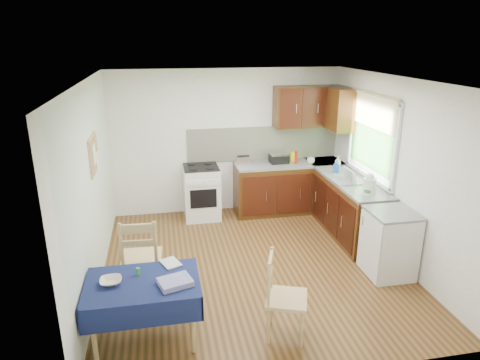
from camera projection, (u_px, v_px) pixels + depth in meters
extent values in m
plane|color=#432F12|center=(252.00, 265.00, 5.89)|extent=(4.20, 4.20, 0.00)
cube|color=silver|center=(254.00, 80.00, 5.10)|extent=(4.00, 4.20, 0.02)
cube|color=silver|center=(227.00, 142.00, 7.45)|extent=(4.00, 0.02, 2.50)
cube|color=silver|center=(308.00, 258.00, 3.54)|extent=(4.00, 0.02, 2.50)
cube|color=silver|center=(91.00, 189.00, 5.14)|extent=(0.02, 4.20, 2.50)
cube|color=silver|center=(396.00, 170.00, 5.85)|extent=(0.02, 4.20, 2.50)
cube|color=black|center=(288.00, 188.00, 7.62)|extent=(1.90, 0.60, 0.86)
cube|color=black|center=(350.00, 209.00, 6.67)|extent=(0.60, 1.70, 0.86)
cube|color=slate|center=(289.00, 164.00, 7.48)|extent=(1.90, 0.60, 0.04)
cube|color=slate|center=(352.00, 182.00, 6.52)|extent=(0.60, 1.70, 0.04)
cube|color=slate|center=(324.00, 162.00, 7.59)|extent=(0.60, 0.60, 0.04)
cube|color=#EDE8C9|center=(263.00, 143.00, 7.57)|extent=(2.70, 0.02, 0.60)
cube|color=black|center=(309.00, 107.00, 7.35)|extent=(1.20, 0.35, 0.70)
cube|color=black|center=(342.00, 110.00, 7.03)|extent=(0.35, 0.50, 0.70)
cube|color=white|center=(202.00, 192.00, 7.34)|extent=(0.60, 0.60, 0.90)
cube|color=black|center=(201.00, 167.00, 7.19)|extent=(0.58, 0.58, 0.02)
cube|color=black|center=(204.00, 199.00, 7.05)|extent=(0.44, 0.01, 0.32)
cube|color=#2D5D26|center=(372.00, 141.00, 6.42)|extent=(0.01, 1.40, 0.85)
cube|color=white|center=(375.00, 98.00, 6.21)|extent=(0.04, 1.48, 0.06)
cube|color=white|center=(368.00, 176.00, 6.60)|extent=(0.04, 1.48, 0.06)
cube|color=tan|center=(373.00, 113.00, 6.28)|extent=(0.02, 1.36, 0.44)
cube|color=white|center=(389.00, 245.00, 5.55)|extent=(0.55, 0.58, 0.85)
cube|color=slate|center=(393.00, 213.00, 5.41)|extent=(0.58, 0.60, 0.03)
cube|color=tan|center=(93.00, 154.00, 5.31)|extent=(0.02, 0.62, 0.47)
cube|color=#A57445|center=(95.00, 154.00, 5.32)|extent=(0.01, 0.56, 0.41)
cube|color=white|center=(94.00, 154.00, 5.24)|extent=(0.00, 0.18, 0.24)
cube|color=white|center=(97.00, 159.00, 5.46)|extent=(0.00, 0.15, 0.20)
cube|color=#0F0F3C|center=(142.00, 283.00, 4.24)|extent=(1.09, 0.73, 0.03)
cube|color=#0F0F3C|center=(142.00, 316.00, 3.93)|extent=(1.13, 0.02, 0.26)
cube|color=#0F0F3C|center=(144.00, 274.00, 4.63)|extent=(1.13, 0.02, 0.26)
cube|color=#0F0F3C|center=(85.00, 299.00, 4.18)|extent=(0.02, 0.77, 0.26)
cube|color=#0F0F3C|center=(199.00, 287.00, 4.38)|extent=(0.02, 0.77, 0.26)
cylinder|color=tan|center=(94.00, 336.00, 4.00)|extent=(0.05, 0.05, 0.65)
cylinder|color=tan|center=(193.00, 324.00, 4.17)|extent=(0.05, 0.05, 0.65)
cylinder|color=tan|center=(101.00, 301.00, 4.53)|extent=(0.05, 0.05, 0.65)
cylinder|color=tan|center=(188.00, 292.00, 4.70)|extent=(0.05, 0.05, 0.65)
cube|color=tan|center=(142.00, 258.00, 5.08)|extent=(0.49, 0.49, 0.04)
cube|color=tan|center=(138.00, 236.00, 4.77)|extent=(0.42, 0.06, 0.33)
cylinder|color=tan|center=(160.00, 267.00, 5.35)|extent=(0.04, 0.04, 0.49)
cylinder|color=tan|center=(129.00, 269.00, 5.31)|extent=(0.04, 0.04, 0.49)
cylinder|color=tan|center=(158.00, 283.00, 5.00)|extent=(0.04, 0.04, 0.49)
cylinder|color=tan|center=(126.00, 286.00, 4.96)|extent=(0.04, 0.04, 0.49)
cube|color=tan|center=(287.00, 299.00, 4.38)|extent=(0.52, 0.52, 0.04)
cube|color=tan|center=(270.00, 268.00, 4.30)|extent=(0.15, 0.36, 0.29)
cylinder|color=tan|center=(302.00, 329.00, 4.27)|extent=(0.04, 0.04, 0.44)
cylinder|color=tan|center=(302.00, 309.00, 4.58)|extent=(0.04, 0.04, 0.44)
cylinder|color=tan|center=(269.00, 325.00, 4.32)|extent=(0.04, 0.04, 0.44)
cylinder|color=tan|center=(271.00, 306.00, 4.63)|extent=(0.04, 0.04, 0.44)
cube|color=silver|center=(243.00, 161.00, 7.26)|extent=(0.24, 0.15, 0.17)
cube|color=black|center=(243.00, 156.00, 7.23)|extent=(0.20, 0.02, 0.02)
cube|color=black|center=(279.00, 159.00, 7.45)|extent=(0.30, 0.26, 0.14)
cube|color=silver|center=(279.00, 154.00, 7.42)|extent=(0.30, 0.26, 0.03)
cylinder|color=#B31D0E|center=(296.00, 157.00, 7.38)|extent=(0.05, 0.05, 0.23)
cube|color=yellow|center=(293.00, 157.00, 7.55)|extent=(0.14, 0.12, 0.15)
cube|color=gray|center=(349.00, 181.00, 6.47)|extent=(0.45, 0.35, 0.02)
cylinder|color=white|center=(349.00, 175.00, 6.44)|extent=(0.06, 0.22, 0.21)
cylinder|color=white|center=(369.00, 186.00, 5.95)|extent=(0.18, 0.18, 0.22)
sphere|color=white|center=(370.00, 177.00, 5.91)|extent=(0.11, 0.11, 0.11)
imported|color=white|center=(311.00, 161.00, 7.41)|extent=(0.17, 0.17, 0.10)
imported|color=white|center=(338.00, 164.00, 6.92)|extent=(0.15, 0.15, 0.27)
imported|color=blue|center=(337.00, 166.00, 6.90)|extent=(0.13, 0.13, 0.21)
imported|color=#278F2F|center=(369.00, 188.00, 5.93)|extent=(0.15, 0.15, 0.18)
imported|color=beige|center=(111.00, 281.00, 4.20)|extent=(0.22, 0.22, 0.05)
imported|color=white|center=(163.00, 265.00, 4.52)|extent=(0.25, 0.28, 0.02)
cylinder|color=green|center=(138.00, 271.00, 4.35)|extent=(0.04, 0.04, 0.08)
cube|color=#2B2894|center=(175.00, 282.00, 4.18)|extent=(0.37, 0.32, 0.06)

